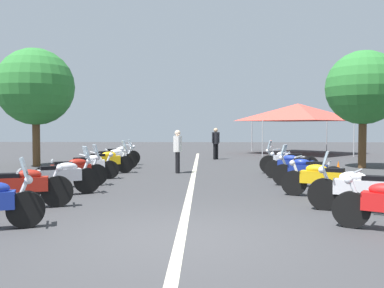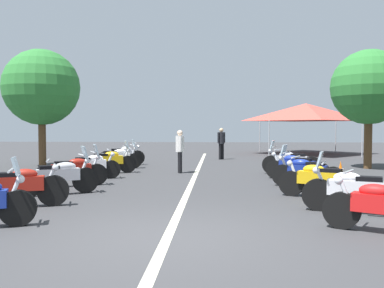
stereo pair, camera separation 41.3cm
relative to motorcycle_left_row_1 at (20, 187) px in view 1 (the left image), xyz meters
The scene contains 20 objects.
ground_plane 4.12m from the motorcycle_left_row_1, 121.87° to the right, with size 80.00×80.00×0.00m, color #38383A.
lane_centre_stripe 5.98m from the motorcycle_left_row_1, 35.71° to the right, with size 26.22×0.16×0.01m, color beige.
motorcycle_left_row_1 is the anchor object (origin of this frame).
motorcycle_left_row_2 1.71m from the motorcycle_left_row_1, ahead, with size 1.16×1.82×1.22m.
motorcycle_left_row_3 3.13m from the motorcycle_left_row_1, ahead, with size 1.11×1.91×1.21m.
motorcycle_left_row_4 4.81m from the motorcycle_left_row_1, ahead, with size 0.88×1.94×0.98m.
motorcycle_left_row_5 6.45m from the motorcycle_left_row_1, ahead, with size 1.06×2.04×1.21m.
motorcycle_left_row_6 8.15m from the motorcycle_left_row_1, ahead, with size 0.98×2.04×1.20m.
motorcycle_left_row_7 9.67m from the motorcycle_left_row_1, ahead, with size 1.01×1.94×1.01m.
motorcycle_right_row_1 6.98m from the motorcycle_left_row_1, 91.52° to the right, with size 0.97×2.03×1.22m.
motorcycle_right_row_2 6.90m from the motorcycle_left_row_1, 77.21° to the right, with size 1.13×1.91×0.99m.
motorcycle_right_row_3 7.53m from the motorcycle_left_row_1, 63.89° to the right, with size 1.05×1.89×1.20m.
motorcycle_right_row_4 8.42m from the motorcycle_left_row_1, 53.95° to the right, with size 1.22×1.88×0.99m.
motorcycle_right_row_5 9.49m from the motorcycle_left_row_1, 46.65° to the right, with size 0.93×2.05×1.23m.
traffic_cone_0 9.70m from the motorcycle_left_row_1, 58.25° to the right, with size 0.36×0.36×0.61m.
bystander_0 7.39m from the motorcycle_left_row_1, 22.91° to the right, with size 0.52×0.32×1.60m.
bystander_2 14.04m from the motorcycle_left_row_1, 18.62° to the right, with size 0.39×0.41×1.66m.
roadside_tree_0 13.99m from the motorcycle_left_row_1, 49.70° to the right, with size 3.05×3.05×4.87m.
roadside_tree_1 10.26m from the motorcycle_left_row_1, 20.39° to the left, with size 3.30×3.30×5.10m.
event_tent 20.69m from the motorcycle_left_row_1, 28.63° to the right, with size 5.82×5.82×3.20m.
Camera 1 is at (-6.32, -0.35, 1.72)m, focal length 38.64 mm.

